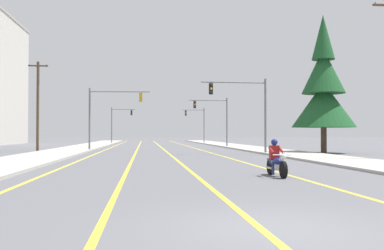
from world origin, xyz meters
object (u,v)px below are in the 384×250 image
at_px(motorcycle_with_rider, 276,161).
at_px(traffic_signal_mid_right, 216,114).
at_px(conifer_tree_right_verge_near, 323,89).
at_px(traffic_signal_mid_left, 118,120).
at_px(traffic_signal_near_right, 247,104).
at_px(traffic_signal_near_left, 108,109).
at_px(utility_pole_left_near, 38,104).
at_px(traffic_signal_far_right, 198,120).

bearing_deg(motorcycle_with_rider, traffic_signal_mid_right, 84.27).
xyz_separation_m(traffic_signal_mid_right, conifer_tree_right_verge_near, (6.39, -18.21, 1.37)).
distance_m(traffic_signal_mid_right, traffic_signal_mid_left, 25.41).
xyz_separation_m(traffic_signal_near_right, traffic_signal_near_left, (-11.96, 9.00, 0.03)).
xyz_separation_m(traffic_signal_mid_left, utility_pole_left_near, (-5.76, -32.40, 0.46)).
xyz_separation_m(traffic_signal_mid_right, traffic_signal_mid_left, (-13.40, 21.58, -0.06)).
height_order(traffic_signal_near_right, traffic_signal_near_left, same).
distance_m(traffic_signal_near_right, traffic_signal_near_left, 14.97).
distance_m(traffic_signal_far_right, utility_pole_left_near, 38.37).
bearing_deg(traffic_signal_mid_left, motorcycle_with_rider, -80.80).
bearing_deg(traffic_signal_mid_left, utility_pole_left_near, -100.09).
xyz_separation_m(motorcycle_with_rider, utility_pole_left_near, (-15.38, 26.96, 3.91)).
relative_size(traffic_signal_far_right, utility_pole_left_near, 0.72).
bearing_deg(motorcycle_with_rider, traffic_signal_mid_left, 99.20).
bearing_deg(traffic_signal_mid_left, traffic_signal_far_right, 2.47).
bearing_deg(utility_pole_left_near, traffic_signal_far_right, 59.31).
bearing_deg(traffic_signal_far_right, conifer_tree_right_verge_near, -81.58).
bearing_deg(traffic_signal_mid_right, utility_pole_left_near, -150.57).
bearing_deg(motorcycle_with_rider, traffic_signal_far_right, 85.99).
bearing_deg(traffic_signal_far_right, traffic_signal_mid_right, -91.06).
bearing_deg(traffic_signal_near_left, traffic_signal_near_right, -36.97).
distance_m(motorcycle_with_rider, utility_pole_left_near, 31.29).
relative_size(motorcycle_with_rider, traffic_signal_near_right, 0.35).
bearing_deg(conifer_tree_right_verge_near, traffic_signal_mid_left, 116.44).
height_order(traffic_signal_mid_right, traffic_signal_mid_left, same).
bearing_deg(conifer_tree_right_verge_near, traffic_signal_mid_right, 109.33).
relative_size(traffic_signal_mid_left, conifer_tree_right_verge_near, 0.52).
distance_m(traffic_signal_near_left, conifer_tree_right_verge_near, 20.57).
bearing_deg(traffic_signal_near_right, utility_pole_left_near, 155.37).
distance_m(traffic_signal_mid_left, utility_pole_left_near, 32.91).
distance_m(traffic_signal_near_left, traffic_signal_mid_right, 16.26).
relative_size(motorcycle_with_rider, conifer_tree_right_verge_near, 0.18).
bearing_deg(traffic_signal_far_right, traffic_signal_near_right, -91.41).
distance_m(traffic_signal_mid_right, conifer_tree_right_verge_near, 19.34).
height_order(traffic_signal_far_right, utility_pole_left_near, utility_pole_left_near).
xyz_separation_m(traffic_signal_far_right, conifer_tree_right_verge_near, (5.97, -40.39, 1.44)).
xyz_separation_m(motorcycle_with_rider, traffic_signal_near_right, (3.18, 18.45, 3.55)).
xyz_separation_m(traffic_signal_near_right, traffic_signal_far_right, (1.02, 41.50, -0.10)).
bearing_deg(conifer_tree_right_verge_near, traffic_signal_far_right, 98.42).
xyz_separation_m(traffic_signal_far_right, utility_pole_left_near, (-19.58, -32.99, 0.47)).
height_order(motorcycle_with_rider, conifer_tree_right_verge_near, conifer_tree_right_verge_near).
distance_m(traffic_signal_mid_left, conifer_tree_right_verge_near, 44.46).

